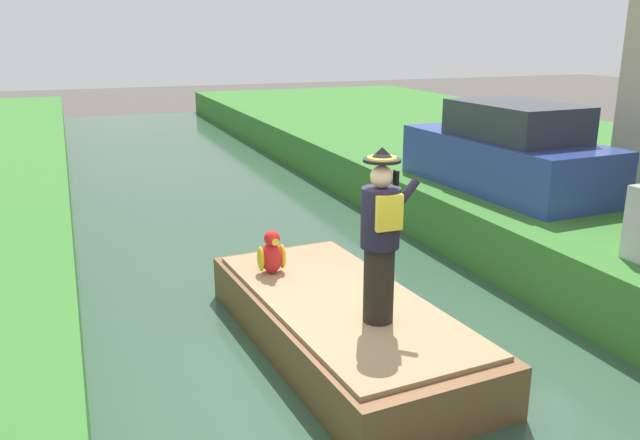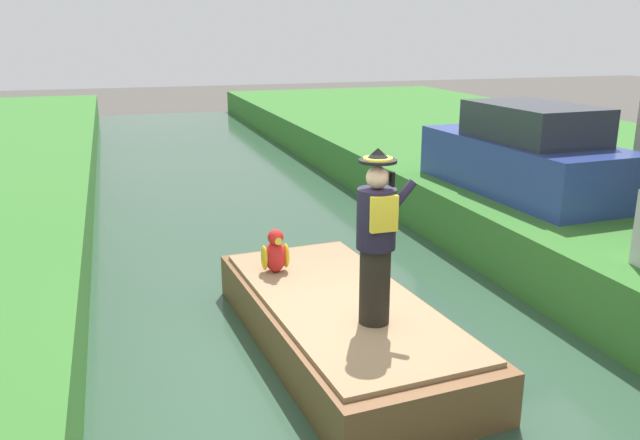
{
  "view_description": "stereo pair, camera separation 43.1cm",
  "coord_description": "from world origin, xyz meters",
  "px_view_note": "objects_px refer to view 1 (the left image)",
  "views": [
    {
      "loc": [
        -2.75,
        -5.81,
        3.66
      ],
      "look_at": [
        -0.19,
        0.73,
        1.61
      ],
      "focal_mm": 36.56,
      "sensor_mm": 36.0,
      "label": 1
    },
    {
      "loc": [
        -2.34,
        -5.96,
        3.66
      ],
      "look_at": [
        -0.19,
        0.73,
        1.61
      ],
      "focal_mm": 36.56,
      "sensor_mm": 36.0,
      "label": 2
    }
  ],
  "objects_px": {
    "person_pirate": "(381,237)",
    "parked_car_blue": "(507,153)",
    "boat": "(342,323)",
    "parrot_plush": "(272,254)"
  },
  "relations": [
    {
      "from": "parrot_plush",
      "to": "parked_car_blue",
      "type": "distance_m",
      "value": 5.17
    },
    {
      "from": "person_pirate",
      "to": "parked_car_blue",
      "type": "bearing_deg",
      "value": 48.29
    },
    {
      "from": "boat",
      "to": "parked_car_blue",
      "type": "relative_size",
      "value": 1.06
    },
    {
      "from": "person_pirate",
      "to": "parked_car_blue",
      "type": "height_order",
      "value": "person_pirate"
    },
    {
      "from": "parrot_plush",
      "to": "parked_car_blue",
      "type": "bearing_deg",
      "value": 20.05
    },
    {
      "from": "boat",
      "to": "parrot_plush",
      "type": "height_order",
      "value": "parrot_plush"
    },
    {
      "from": "boat",
      "to": "person_pirate",
      "type": "relative_size",
      "value": 2.34
    },
    {
      "from": "boat",
      "to": "parrot_plush",
      "type": "xyz_separation_m",
      "value": [
        -0.5,
        1.08,
        0.55
      ]
    },
    {
      "from": "parked_car_blue",
      "to": "person_pirate",
      "type": "bearing_deg",
      "value": -139.93
    },
    {
      "from": "person_pirate",
      "to": "parked_car_blue",
      "type": "relative_size",
      "value": 0.45
    }
  ]
}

